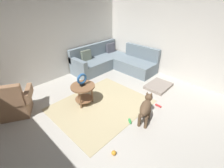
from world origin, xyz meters
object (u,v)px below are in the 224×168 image
dog_toy_ball (114,153)px  armchair (14,103)px  dog (146,107)px  dog_toy_bone (130,121)px  sectional_couch (113,62)px  torus_sculpture (82,79)px  dog_toy_rope (158,106)px  dog_bed_mat (159,86)px  side_table (83,90)px

dog_toy_ball → armchair: bearing=108.3°
dog → dog_toy_bone: 0.48m
sectional_couch → dog: (-1.55, -2.44, 0.09)m
torus_sculpture → dog_toy_rope: (1.21, -1.47, -0.69)m
torus_sculpture → dog_toy_rope: bearing=-50.5°
dog_bed_mat → dog: size_ratio=0.99×
dog_toy_ball → dog_bed_mat: bearing=12.4°
dog_toy_ball → dog_toy_rope: bearing=3.5°
dog_toy_rope → dog_toy_bone: size_ratio=0.88×
side_table → dog_bed_mat: size_ratio=0.75×
dog_bed_mat → dog_toy_rope: (-0.86, -0.47, -0.02)m
torus_sculpture → dog: 1.62m
sectional_couch → armchair: same height
torus_sculpture → dog_toy_bone: 1.48m
sectional_couch → dog_bed_mat: bearing=-90.2°
armchair → dog_toy_rope: (2.58, -2.29, -0.30)m
armchair → dog_toy_rope: bearing=-12.3°
dog → dog_toy_rope: bearing=71.4°
side_table → dog_toy_bone: 1.37m
dog_toy_rope → dog: bearing=-178.1°
torus_sculpture → dog: (0.53, -1.50, -0.33)m
side_table → torus_sculpture: torus_sculpture is taller
torus_sculpture → dog_bed_mat: (2.07, -1.00, -0.67)m
torus_sculpture → dog_toy_ball: torus_sculpture is taller
sectional_couch → dog_toy_rope: bearing=-109.6°
torus_sculpture → dog_toy_rope: size_ratio=2.06×
dog_bed_mat → dog_toy_ball: bearing=-167.6°
side_table → dog_toy_bone: bearing=-78.2°
dog_bed_mat → dog: dog is taller
dog → dog_toy_rope: dog is taller
side_table → dog: bearing=-70.6°
dog → dog_toy_bone: dog is taller
side_table → armchair: bearing=149.2°
dog_bed_mat → sectional_couch: bearing=89.8°
torus_sculpture → dog_toy_ball: size_ratio=3.75×
dog → armchair: bearing=-161.2°
sectional_couch → dog: sectional_couch is taller
sectional_couch → armchair: 3.44m
torus_sculpture → dog_toy_ball: (-0.57, -1.58, -0.67)m
side_table → dog_bed_mat: (2.07, -1.00, -0.37)m
dog_bed_mat → dog_toy_rope: dog_bed_mat is taller
side_table → dog: (0.53, -1.50, -0.04)m
dog → torus_sculpture: bearing=178.9°
sectional_couch → dog_toy_bone: 2.88m
side_table → dog: 1.59m
torus_sculpture → dog_bed_mat: bearing=-25.8°
armchair → side_table: 1.59m
side_table → dog_toy_rope: (1.21, -1.47, -0.39)m
dog_toy_rope → dog_toy_bone: dog_toy_bone is taller
armchair → dog: (1.89, -2.31, 0.05)m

